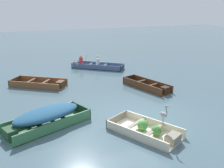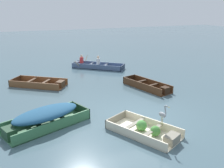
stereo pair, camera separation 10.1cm
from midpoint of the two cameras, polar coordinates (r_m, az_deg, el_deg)
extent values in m
plane|color=#47606B|center=(10.68, 6.09, -7.07)|extent=(80.00, 80.00, 0.00)
cube|color=beige|center=(9.29, 7.07, -10.93)|extent=(2.30, 2.90, 0.04)
cube|color=beige|center=(9.69, 9.10, -8.81)|extent=(1.22, 2.36, 0.33)
cube|color=beige|center=(8.78, 4.90, -11.57)|extent=(1.22, 2.36, 0.33)
cube|color=gray|center=(9.90, 0.84, -7.98)|extent=(1.15, 0.61, 0.33)
cube|color=gray|center=(8.74, 13.43, -12.06)|extent=(0.67, 0.58, 0.30)
cube|color=gray|center=(9.01, 9.25, -10.36)|extent=(1.11, 0.66, 0.04)
cube|color=gray|center=(9.38, 5.10, -9.00)|extent=(1.11, 0.66, 0.04)
sphere|color=#428438|center=(9.03, 9.78, -10.49)|extent=(0.37, 0.37, 0.37)
sphere|color=#4C9342|center=(9.31, 6.69, -9.37)|extent=(0.39, 0.39, 0.39)
cube|color=brown|center=(15.00, -16.62, -0.33)|extent=(3.21, 2.81, 0.04)
cube|color=brown|center=(15.43, -15.63, 0.90)|extent=(2.52, 1.88, 0.37)
cube|color=brown|center=(14.47, -17.79, -0.39)|extent=(2.52, 1.88, 0.37)
cube|color=#3F2716|center=(15.75, -21.51, 0.64)|extent=(0.76, 1.01, 0.37)
cube|color=#3F2716|center=(14.33, -11.92, -0.01)|extent=(0.61, 0.65, 0.34)
cube|color=#3F2716|center=(14.70, -15.13, 0.51)|extent=(0.79, 0.99, 0.04)
cube|color=#3F2716|center=(15.16, -18.24, 0.73)|extent=(0.79, 0.99, 0.04)
cube|color=#4C2D19|center=(14.12, 7.67, -0.83)|extent=(1.68, 3.12, 0.04)
cube|color=#4C2D19|center=(14.37, 8.92, 0.19)|extent=(0.83, 2.89, 0.40)
cube|color=#4C2D19|center=(13.76, 6.43, -0.48)|extent=(0.83, 2.89, 0.40)
cube|color=black|center=(15.07, 3.70, 1.18)|extent=(0.91, 0.29, 0.40)
cube|color=black|center=(13.24, 11.78, -1.40)|extent=(0.50, 0.46, 0.36)
cube|color=black|center=(13.74, 9.06, -0.18)|extent=(0.84, 0.37, 0.04)
cube|color=black|center=(14.33, 6.44, 0.67)|extent=(0.84, 0.37, 0.04)
cube|color=#387047|center=(10.02, -14.71, -9.20)|extent=(3.47, 2.30, 0.04)
cube|color=#387047|center=(9.47, -12.99, -9.44)|extent=(3.05, 1.19, 0.42)
cube|color=#387047|center=(10.42, -16.42, -7.14)|extent=(3.05, 1.19, 0.42)
cube|color=#1E3D27|center=(10.70, -7.35, -5.85)|extent=(0.48, 1.18, 0.42)
cube|color=#1E3D27|center=(9.41, -22.54, -10.42)|extent=(0.53, 0.65, 0.37)
cube|color=#1E3D27|center=(9.70, -17.35, -8.45)|extent=(0.55, 1.12, 0.04)
cube|color=#1E3D27|center=(10.11, -12.44, -6.95)|extent=(0.55, 1.12, 0.04)
ellipsoid|color=navy|center=(9.81, -14.94, -6.55)|extent=(2.90, 2.04, 0.37)
cube|color=#475B7F|center=(18.47, -3.43, 3.68)|extent=(3.55, 3.26, 0.04)
cube|color=#475B7F|center=(17.98, -4.00, 3.84)|extent=(2.91, 2.52, 0.38)
cube|color=#475B7F|center=(18.88, -2.91, 4.51)|extent=(2.91, 2.52, 0.38)
cube|color=#273246|center=(17.86, 2.20, 3.77)|extent=(0.71, 0.82, 0.38)
cube|color=#273246|center=(19.09, -8.29, 4.56)|extent=(0.58, 0.59, 0.34)
cube|color=#273246|center=(18.62, -5.09, 4.58)|extent=(0.73, 0.81, 0.04)
cube|color=#273246|center=(18.22, -1.77, 4.35)|extent=(0.73, 0.81, 0.04)
cube|color=white|center=(18.36, -3.46, 5.20)|extent=(0.32, 0.33, 0.44)
sphere|color=beige|center=(18.29, -3.48, 6.18)|extent=(0.18, 0.18, 0.18)
cube|color=red|center=(18.86, -7.26, 5.42)|extent=(0.32, 0.33, 0.44)
sphere|color=beige|center=(18.80, -7.30, 6.38)|extent=(0.18, 0.18, 0.18)
cylinder|color=tan|center=(18.16, -8.31, 4.60)|extent=(0.45, 0.51, 0.55)
cylinder|color=tan|center=(19.61, -6.26, 5.63)|extent=(0.45, 0.51, 0.55)
cylinder|color=olive|center=(8.87, 11.40, -8.38)|extent=(0.02, 0.02, 0.35)
cylinder|color=olive|center=(8.83, 11.11, -8.48)|extent=(0.02, 0.02, 0.35)
ellipsoid|color=#93999E|center=(8.74, 11.36, -6.86)|extent=(0.19, 0.34, 0.18)
cylinder|color=#93999E|center=(8.57, 12.01, -5.79)|extent=(0.06, 0.12, 0.28)
ellipsoid|color=#93999E|center=(8.49, 12.26, -4.94)|extent=(0.08, 0.12, 0.06)
cone|color=gold|center=(8.44, 12.64, -5.11)|extent=(0.04, 0.10, 0.02)
camera|label=1|loc=(0.05, -90.21, -0.07)|focal=40.00mm
camera|label=2|loc=(0.05, 89.79, 0.07)|focal=40.00mm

